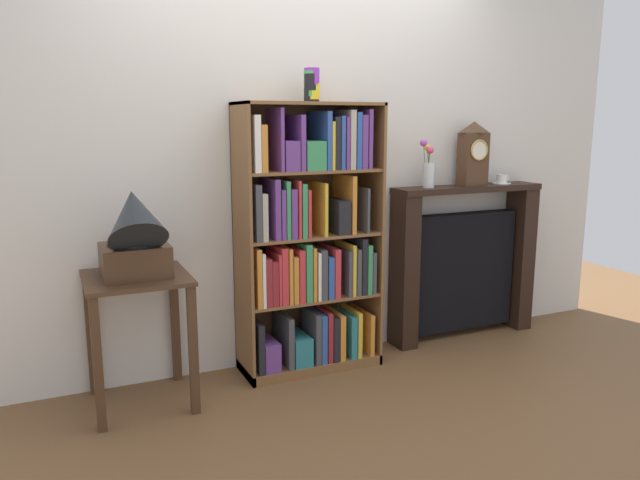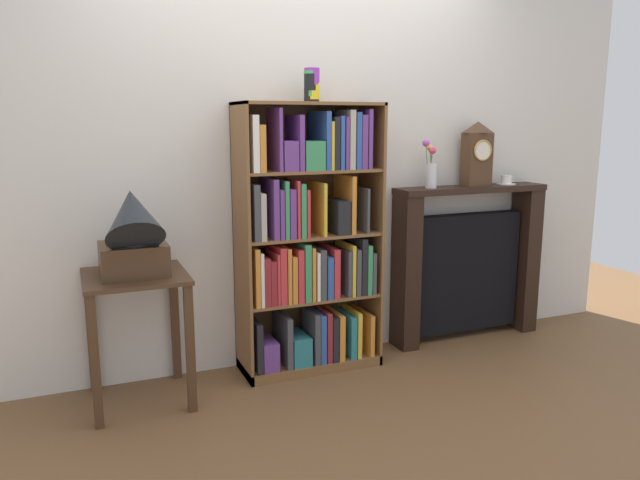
% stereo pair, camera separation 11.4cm
% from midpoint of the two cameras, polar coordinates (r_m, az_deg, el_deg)
% --- Properties ---
extents(ground_plane, '(7.69, 6.40, 0.02)m').
position_cam_midpoint_polar(ground_plane, '(3.76, 0.59, -12.47)').
color(ground_plane, brown).
extents(wall_back, '(4.69, 0.08, 2.60)m').
position_cam_midpoint_polar(wall_back, '(3.79, -0.09, 8.18)').
color(wall_back, silver).
rests_on(wall_back, ground).
extents(bookshelf, '(0.84, 0.34, 1.60)m').
position_cam_midpoint_polar(bookshelf, '(3.62, -0.23, -0.89)').
color(bookshelf, brown).
rests_on(bookshelf, ground).
extents(cup_stack, '(0.09, 0.09, 0.19)m').
position_cam_midpoint_polar(cup_stack, '(3.60, 0.15, 14.27)').
color(cup_stack, black).
rests_on(cup_stack, bookshelf).
extents(side_table_left, '(0.52, 0.53, 0.71)m').
position_cam_midpoint_polar(side_table_left, '(3.36, -15.85, -6.00)').
color(side_table_left, '#472D1C').
rests_on(side_table_left, ground).
extents(gramophone, '(0.33, 0.45, 0.53)m').
position_cam_midpoint_polar(gramophone, '(3.21, -16.11, 0.61)').
color(gramophone, '#472D1C').
rests_on(gramophone, side_table_left).
extents(fireplace_mantel, '(1.10, 0.22, 1.06)m').
position_cam_midpoint_polar(fireplace_mantel, '(4.34, 14.25, -2.19)').
color(fireplace_mantel, black).
rests_on(fireplace_mantel, ground).
extents(mantel_clock, '(0.18, 0.13, 0.43)m').
position_cam_midpoint_polar(mantel_clock, '(4.23, 15.23, 7.78)').
color(mantel_clock, '#472D1C').
rests_on(mantel_clock, fireplace_mantel).
extents(flower_vase, '(0.11, 0.10, 0.31)m').
position_cam_midpoint_polar(flower_vase, '(4.04, 11.13, 6.53)').
color(flower_vase, silver).
rests_on(flower_vase, fireplace_mantel).
extents(teacup_with_saucer, '(0.13, 0.13, 0.06)m').
position_cam_midpoint_polar(teacup_with_saucer, '(4.41, 17.75, 5.33)').
color(teacup_with_saucer, white).
rests_on(teacup_with_saucer, fireplace_mantel).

